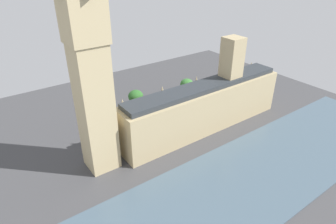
{
  "coord_description": "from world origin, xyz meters",
  "views": [
    {
      "loc": [
        -66.1,
        61.71,
        54.18
      ],
      "look_at": [
        1.0,
        13.12,
        9.13
      ],
      "focal_mm": 31.23,
      "sensor_mm": 36.0,
      "label": 1
    }
  ],
  "objects_px": {
    "parliament_building": "(207,104)",
    "pedestrian_midblock": "(227,102)",
    "car_white_trailing": "(198,103)",
    "car_silver_leading": "(217,101)",
    "pedestrian_by_river_gate": "(132,138)",
    "double_decker_bus_near_tower": "(152,121)",
    "street_lamp_slot_10": "(166,95)",
    "clock_tower": "(88,56)",
    "pedestrian_opposite_hall": "(130,137)",
    "car_dark_green_far_end": "(125,132)",
    "plane_tree_kerbside": "(187,85)",
    "plane_tree_under_trees": "(136,96)",
    "double_decker_bus_corner": "(173,108)"
  },
  "relations": [
    {
      "from": "car_silver_leading",
      "to": "double_decker_bus_corner",
      "type": "xyz_separation_m",
      "value": [
        2.85,
        20.24,
        1.75
      ]
    },
    {
      "from": "clock_tower",
      "to": "pedestrian_opposite_hall",
      "type": "distance_m",
      "value": 35.22
    },
    {
      "from": "car_white_trailing",
      "to": "pedestrian_midblock",
      "type": "distance_m",
      "value": 11.89
    },
    {
      "from": "double_decker_bus_near_tower",
      "to": "plane_tree_kerbside",
      "type": "xyz_separation_m",
      "value": [
        9.82,
        -23.71,
        4.54
      ]
    },
    {
      "from": "pedestrian_by_river_gate",
      "to": "street_lamp_slot_10",
      "type": "bearing_deg",
      "value": 15.76
    },
    {
      "from": "double_decker_bus_corner",
      "to": "double_decker_bus_near_tower",
      "type": "relative_size",
      "value": 1.0
    },
    {
      "from": "parliament_building",
      "to": "plane_tree_kerbside",
      "type": "xyz_separation_m",
      "value": [
        20.37,
        -7.93,
        -1.7
      ]
    },
    {
      "from": "pedestrian_opposite_hall",
      "to": "street_lamp_slot_10",
      "type": "bearing_deg",
      "value": 170.74
    },
    {
      "from": "pedestrian_by_river_gate",
      "to": "street_lamp_slot_10",
      "type": "distance_m",
      "value": 27.43
    },
    {
      "from": "car_dark_green_far_end",
      "to": "plane_tree_kerbside",
      "type": "height_order",
      "value": "plane_tree_kerbside"
    },
    {
      "from": "double_decker_bus_near_tower",
      "to": "plane_tree_under_trees",
      "type": "xyz_separation_m",
      "value": [
        12.0,
        -0.91,
        4.7
      ]
    },
    {
      "from": "double_decker_bus_near_tower",
      "to": "street_lamp_slot_10",
      "type": "distance_m",
      "value": 17.94
    },
    {
      "from": "double_decker_bus_near_tower",
      "to": "street_lamp_slot_10",
      "type": "bearing_deg",
      "value": -51.91
    },
    {
      "from": "car_white_trailing",
      "to": "pedestrian_opposite_hall",
      "type": "distance_m",
      "value": 34.86
    },
    {
      "from": "pedestrian_by_river_gate",
      "to": "pedestrian_opposite_hall",
      "type": "height_order",
      "value": "pedestrian_by_river_gate"
    },
    {
      "from": "street_lamp_slot_10",
      "to": "car_white_trailing",
      "type": "bearing_deg",
      "value": -124.48
    },
    {
      "from": "double_decker_bus_near_tower",
      "to": "pedestrian_by_river_gate",
      "type": "bearing_deg",
      "value": 105.38
    },
    {
      "from": "clock_tower",
      "to": "double_decker_bus_corner",
      "type": "height_order",
      "value": "clock_tower"
    },
    {
      "from": "car_white_trailing",
      "to": "double_decker_bus_near_tower",
      "type": "xyz_separation_m",
      "value": [
        -3.6,
        24.74,
        1.75
      ]
    },
    {
      "from": "clock_tower",
      "to": "car_silver_leading",
      "type": "xyz_separation_m",
      "value": [
        9.16,
        -54.95,
        -31.82
      ]
    },
    {
      "from": "car_silver_leading",
      "to": "pedestrian_by_river_gate",
      "type": "distance_m",
      "value": 41.79
    },
    {
      "from": "pedestrian_opposite_hall",
      "to": "double_decker_bus_near_tower",
      "type": "bearing_deg",
      "value": 153.68
    },
    {
      "from": "car_silver_leading",
      "to": "pedestrian_opposite_hall",
      "type": "height_order",
      "value": "car_silver_leading"
    },
    {
      "from": "pedestrian_by_river_gate",
      "to": "plane_tree_kerbside",
      "type": "relative_size",
      "value": 0.17
    },
    {
      "from": "parliament_building",
      "to": "plane_tree_under_trees",
      "type": "distance_m",
      "value": 27.06
    },
    {
      "from": "car_white_trailing",
      "to": "pedestrian_midblock",
      "type": "height_order",
      "value": "car_white_trailing"
    },
    {
      "from": "clock_tower",
      "to": "plane_tree_kerbside",
      "type": "relative_size",
      "value": 6.6
    },
    {
      "from": "pedestrian_by_river_gate",
      "to": "street_lamp_slot_10",
      "type": "height_order",
      "value": "street_lamp_slot_10"
    },
    {
      "from": "double_decker_bus_near_tower",
      "to": "plane_tree_under_trees",
      "type": "relative_size",
      "value": 1.08
    },
    {
      "from": "parliament_building",
      "to": "pedestrian_by_river_gate",
      "type": "xyz_separation_m",
      "value": [
        8.04,
        25.27,
        -8.13
      ]
    },
    {
      "from": "parliament_building",
      "to": "car_silver_leading",
      "type": "bearing_deg",
      "value": -56.01
    },
    {
      "from": "plane_tree_under_trees",
      "to": "double_decker_bus_near_tower",
      "type": "bearing_deg",
      "value": 175.67
    },
    {
      "from": "street_lamp_slot_10",
      "to": "parliament_building",
      "type": "bearing_deg",
      "value": -175.61
    },
    {
      "from": "clock_tower",
      "to": "plane_tree_under_trees",
      "type": "relative_size",
      "value": 6.46
    },
    {
      "from": "pedestrian_by_river_gate",
      "to": "plane_tree_kerbside",
      "type": "bearing_deg",
      "value": 6.59
    },
    {
      "from": "clock_tower",
      "to": "pedestrian_midblock",
      "type": "height_order",
      "value": "clock_tower"
    },
    {
      "from": "plane_tree_kerbside",
      "to": "plane_tree_under_trees",
      "type": "distance_m",
      "value": 22.9
    },
    {
      "from": "car_silver_leading",
      "to": "pedestrian_by_river_gate",
      "type": "height_order",
      "value": "car_silver_leading"
    },
    {
      "from": "parliament_building",
      "to": "pedestrian_midblock",
      "type": "bearing_deg",
      "value": -66.52
    },
    {
      "from": "double_decker_bus_near_tower",
      "to": "pedestrian_midblock",
      "type": "relative_size",
      "value": 6.13
    },
    {
      "from": "car_white_trailing",
      "to": "pedestrian_by_river_gate",
      "type": "bearing_deg",
      "value": 100.07
    },
    {
      "from": "car_dark_green_far_end",
      "to": "double_decker_bus_near_tower",
      "type": "bearing_deg",
      "value": 82.49
    },
    {
      "from": "street_lamp_slot_10",
      "to": "car_silver_leading",
      "type": "bearing_deg",
      "value": -119.87
    },
    {
      "from": "clock_tower",
      "to": "pedestrian_midblock",
      "type": "relative_size",
      "value": 36.75
    },
    {
      "from": "parliament_building",
      "to": "double_decker_bus_near_tower",
      "type": "bearing_deg",
      "value": 56.22
    },
    {
      "from": "car_silver_leading",
      "to": "double_decker_bus_corner",
      "type": "relative_size",
      "value": 0.38
    },
    {
      "from": "clock_tower",
      "to": "double_decker_bus_near_tower",
      "type": "xyz_separation_m",
      "value": [
        8.65,
        -22.75,
        -30.07
      ]
    },
    {
      "from": "parliament_building",
      "to": "car_white_trailing",
      "type": "distance_m",
      "value": 18.55
    },
    {
      "from": "parliament_building",
      "to": "clock_tower",
      "type": "xyz_separation_m",
      "value": [
        1.91,
        38.54,
        23.83
      ]
    },
    {
      "from": "car_silver_leading",
      "to": "pedestrian_midblock",
      "type": "distance_m",
      "value": 3.97
    }
  ]
}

